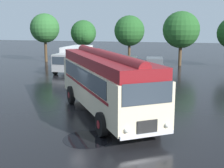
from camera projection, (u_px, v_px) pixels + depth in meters
ground_plane at (96, 115)px, 17.12m from camera, size 120.00×120.00×0.00m
vintage_bus at (106, 80)px, 16.88m from camera, size 7.54×9.79×3.49m
car_near_left at (97, 64)px, 30.89m from camera, size 1.97×4.20×1.66m
car_mid_left at (128, 66)px, 29.93m from camera, size 2.15×4.29×1.66m
car_mid_right at (154, 67)px, 29.24m from camera, size 2.27×4.35×1.66m
box_van at (74, 58)px, 31.39m from camera, size 2.66×5.90×2.50m
tree_far_left at (44, 28)px, 38.66m from camera, size 3.61×3.61×5.98m
tree_left_of_centre at (84, 34)px, 38.60m from camera, size 3.16×3.16×5.16m
tree_centre at (130, 31)px, 37.52m from camera, size 3.66×3.66×5.72m
tree_right_of_centre at (182, 30)px, 35.26m from camera, size 4.16×4.16×6.15m
puddle_patch at (87, 139)px, 13.59m from camera, size 2.16×2.16×0.01m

